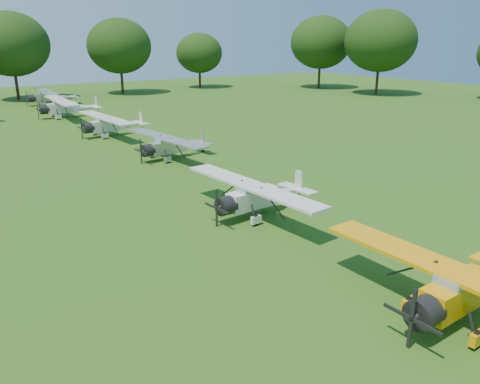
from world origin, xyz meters
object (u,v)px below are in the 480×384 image
object	(u,v)px
aircraft_2	(466,285)
aircraft_3	(259,194)
aircraft_6	(67,106)
aircraft_4	(172,144)
aircraft_5	(112,123)
aircraft_7	(51,96)

from	to	relation	value
aircraft_2	aircraft_3	xyz separation A→B (m)	(-0.00, 11.60, -0.05)
aircraft_3	aircraft_6	xyz separation A→B (m)	(0.00, 38.93, 0.21)
aircraft_4	aircraft_5	size ratio (longest dim) A/B	0.93
aircraft_2	aircraft_7	distance (m)	63.06
aircraft_2	aircraft_4	world-z (taller)	aircraft_2
aircraft_2	aircraft_6	distance (m)	50.53
aircraft_7	aircraft_3	bearing A→B (deg)	-88.46
aircraft_5	aircraft_7	distance (m)	26.34
aircraft_5	aircraft_6	distance (m)	13.83
aircraft_4	aircraft_5	xyz separation A→B (m)	(-0.90, 11.36, 0.09)
aircraft_4	aircraft_6	size ratio (longest dim) A/B	0.84
aircraft_4	aircraft_3	bearing A→B (deg)	-104.01
aircraft_5	aircraft_2	bearing A→B (deg)	-95.95
aircraft_6	aircraft_7	distance (m)	12.56
aircraft_6	aircraft_4	bearing A→B (deg)	-85.36
aircraft_2	aircraft_6	world-z (taller)	aircraft_6
aircraft_4	aircraft_7	bearing A→B (deg)	83.45
aircraft_3	aircraft_5	xyz separation A→B (m)	(0.66, 25.12, 0.07)
aircraft_2	aircraft_7	bearing A→B (deg)	87.06
aircraft_4	aircraft_5	distance (m)	11.40
aircraft_5	aircraft_6	world-z (taller)	aircraft_6
aircraft_2	aircraft_5	xyz separation A→B (m)	(0.66, 36.72, 0.02)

